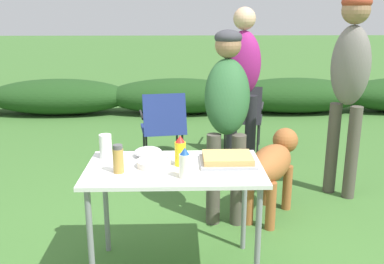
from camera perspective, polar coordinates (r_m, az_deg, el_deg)
shrub_hedge at (r=7.29m, az=-1.95°, el=4.83°), size 14.40×0.90×0.59m
folding_table at (r=2.70m, az=-2.34°, el=-6.17°), size 1.10×0.64×0.74m
food_tray at (r=2.73m, az=4.75°, el=-3.66°), size 0.35×0.28×0.06m
plate_stack at (r=2.68m, az=-5.13°, el=-4.16°), size 0.21×0.21×0.04m
mixing_bowl at (r=2.86m, az=-5.87°, el=-2.67°), size 0.18×0.18×0.06m
paper_cup_stack at (r=2.86m, az=-11.44°, el=-1.89°), size 0.08×0.08×0.16m
mayo_bottle at (r=2.47m, az=-0.99°, el=-4.23°), size 0.06×0.06×0.18m
spice_jar at (r=2.59m, az=-9.81°, el=-3.58°), size 0.06×0.06×0.17m
mustard_bottle at (r=2.67m, az=-1.59°, el=-2.59°), size 0.07×0.07×0.19m
standing_person_in_gray_fleece at (r=3.38m, az=4.69°, el=3.53°), size 0.40×0.50×1.54m
standing_person_with_beanie at (r=4.04m, az=20.31°, el=7.52°), size 0.42×0.43×1.82m
standing_person_in_red_jacket at (r=4.51m, az=6.78°, el=7.60°), size 0.42×0.34×1.72m
dog at (r=3.64m, az=10.72°, el=-4.15°), size 0.63×0.92×0.68m
camp_chair_green_behind_table at (r=5.25m, az=6.76°, el=2.36°), size 0.59×0.68×0.83m
camp_chair_near_hedge at (r=4.76m, az=-3.86°, el=1.06°), size 0.55×0.65×0.83m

